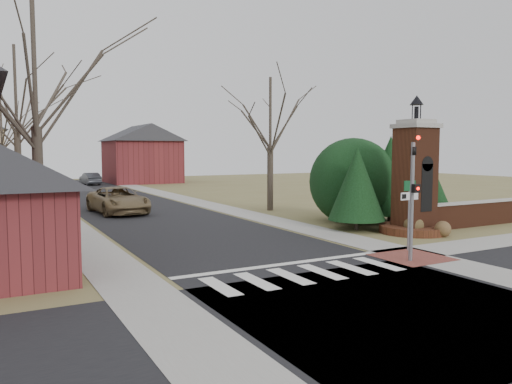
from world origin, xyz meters
TOP-DOWN VIEW (x-y plane):
  - ground at (0.00, 0.00)m, footprint 120.00×120.00m
  - main_street at (0.00, 22.00)m, footprint 8.00×70.00m
  - cross_street at (0.00, -3.00)m, footprint 120.00×8.00m
  - crosswalk_zone at (0.00, 0.80)m, footprint 8.00×2.20m
  - stop_bar at (0.00, 2.30)m, footprint 8.00×0.35m
  - sidewalk_right_main at (5.20, 22.00)m, footprint 2.00×60.00m
  - sidewalk_left at (-5.20, 22.00)m, footprint 2.00×60.00m
  - curb_apron at (4.80, 1.00)m, footprint 2.40×2.40m
  - traffic_signal_pole at (4.30, 0.57)m, footprint 0.28×0.41m
  - sign_post at (5.59, 1.99)m, footprint 0.90×0.07m
  - brick_gate_monument at (9.00, 4.99)m, footprint 3.20×3.20m
  - brick_garden_wall at (13.50, 5.00)m, footprint 7.50×0.50m
  - house_distant_right at (7.99, 47.99)m, footprint 8.80×8.80m
  - evergreen_near at (7.20, 7.00)m, footprint 2.80×2.80m
  - evergreen_mid at (10.50, 8.20)m, footprint 3.40×3.40m
  - evergreen_far at (12.50, 7.20)m, footprint 2.40×2.40m
  - evergreen_mass at (9.00, 9.50)m, footprint 4.80×4.80m
  - bare_tree_0 at (-7.00, 9.00)m, footprint 8.05×8.05m
  - bare_tree_1 at (-7.00, 22.00)m, footprint 8.40×8.40m
  - bare_tree_2 at (-7.50, 35.00)m, footprint 7.35×7.35m
  - bare_tree_3 at (7.50, 16.00)m, footprint 7.00×7.00m
  - pickup_truck at (-1.60, 19.20)m, footprint 3.09×6.05m
  - distant_car at (1.60, 46.55)m, footprint 1.84×4.32m
  - dry_shrub_left at (8.60, 4.60)m, footprint 0.92×0.92m
  - dry_shrub_right at (9.30, 3.53)m, footprint 0.73×0.73m

SIDE VIEW (x-z plane):
  - ground at x=0.00m, z-range 0.00..0.00m
  - main_street at x=0.00m, z-range 0.00..0.01m
  - cross_street at x=0.00m, z-range 0.00..0.01m
  - crosswalk_zone at x=0.00m, z-range 0.00..0.02m
  - stop_bar at x=0.00m, z-range 0.00..0.02m
  - sidewalk_right_main at x=5.20m, z-range 0.00..0.02m
  - sidewalk_left at x=-5.20m, z-range 0.00..0.02m
  - curb_apron at x=4.80m, z-range 0.00..0.02m
  - dry_shrub_right at x=9.30m, z-range 0.00..0.73m
  - dry_shrub_left at x=8.60m, z-range 0.00..0.92m
  - brick_garden_wall at x=13.50m, z-range 0.01..1.31m
  - distant_car at x=1.60m, z-range 0.00..1.39m
  - pickup_truck at x=-1.60m, z-range 0.00..1.63m
  - evergreen_far at x=12.50m, z-range 0.25..3.55m
  - sign_post at x=5.59m, z-range 0.57..3.32m
  - brick_gate_monument at x=9.00m, z-range -1.07..5.40m
  - evergreen_near at x=7.20m, z-range 0.25..4.35m
  - evergreen_mass at x=9.00m, z-range 0.00..4.80m
  - traffic_signal_pole at x=4.30m, z-range 0.34..4.84m
  - evergreen_mid at x=10.50m, z-range 0.25..4.95m
  - house_distant_right at x=7.99m, z-range 0.00..7.30m
  - bare_tree_3 at x=7.50m, z-range 1.84..11.54m
  - bare_tree_2 at x=-7.50m, z-range 1.93..12.12m
  - bare_tree_0 at x=-7.00m, z-range 2.12..13.27m
  - bare_tree_1 at x=-7.00m, z-range 2.21..13.85m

